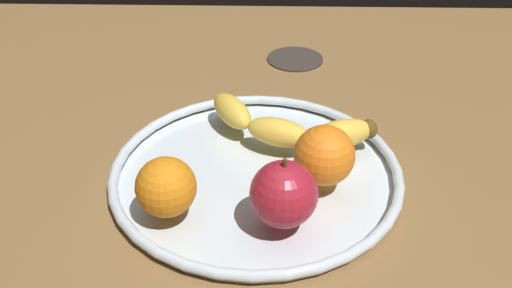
{
  "coord_description": "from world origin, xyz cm",
  "views": [
    {
      "loc": [
        1.32,
        -51.62,
        39.96
      ],
      "look_at": [
        0.0,
        0.0,
        4.8
      ],
      "focal_mm": 38.85,
      "sensor_mm": 36.0,
      "label": 1
    }
  ],
  "objects_px": {
    "apple": "(284,194)",
    "orange_back_right": "(324,155)",
    "banana": "(286,125)",
    "ambient_coaster": "(295,58)",
    "fruit_bowl": "(256,171)",
    "orange_front_right": "(166,187)"
  },
  "relations": [
    {
      "from": "fruit_bowl",
      "to": "orange_front_right",
      "type": "relative_size",
      "value": 5.42
    },
    {
      "from": "apple",
      "to": "ambient_coaster",
      "type": "distance_m",
      "value": 0.42
    },
    {
      "from": "apple",
      "to": "orange_back_right",
      "type": "xyz_separation_m",
      "value": [
        0.05,
        0.07,
        -0.0
      ]
    },
    {
      "from": "orange_front_right",
      "to": "orange_back_right",
      "type": "bearing_deg",
      "value": 18.9
    },
    {
      "from": "fruit_bowl",
      "to": "orange_back_right",
      "type": "height_order",
      "value": "orange_back_right"
    },
    {
      "from": "fruit_bowl",
      "to": "orange_front_right",
      "type": "xyz_separation_m",
      "value": [
        -0.09,
        -0.08,
        0.04
      ]
    },
    {
      "from": "orange_back_right",
      "to": "apple",
      "type": "bearing_deg",
      "value": -123.68
    },
    {
      "from": "banana",
      "to": "ambient_coaster",
      "type": "distance_m",
      "value": 0.26
    },
    {
      "from": "fruit_bowl",
      "to": "ambient_coaster",
      "type": "height_order",
      "value": "fruit_bowl"
    },
    {
      "from": "banana",
      "to": "orange_back_right",
      "type": "bearing_deg",
      "value": -45.29
    },
    {
      "from": "ambient_coaster",
      "to": "banana",
      "type": "bearing_deg",
      "value": -94.56
    },
    {
      "from": "banana",
      "to": "orange_back_right",
      "type": "relative_size",
      "value": 3.24
    },
    {
      "from": "banana",
      "to": "fruit_bowl",
      "type": "bearing_deg",
      "value": -100.58
    },
    {
      "from": "fruit_bowl",
      "to": "banana",
      "type": "bearing_deg",
      "value": 59.22
    },
    {
      "from": "fruit_bowl",
      "to": "apple",
      "type": "height_order",
      "value": "apple"
    },
    {
      "from": "fruit_bowl",
      "to": "orange_front_right",
      "type": "distance_m",
      "value": 0.13
    },
    {
      "from": "apple",
      "to": "orange_back_right",
      "type": "bearing_deg",
      "value": 56.32
    },
    {
      "from": "banana",
      "to": "apple",
      "type": "height_order",
      "value": "apple"
    },
    {
      "from": "apple",
      "to": "fruit_bowl",
      "type": "bearing_deg",
      "value": 107.66
    },
    {
      "from": "ambient_coaster",
      "to": "fruit_bowl",
      "type": "bearing_deg",
      "value": -100.03
    },
    {
      "from": "banana",
      "to": "orange_front_right",
      "type": "bearing_deg",
      "value": -111.16
    },
    {
      "from": "fruit_bowl",
      "to": "apple",
      "type": "relative_size",
      "value": 4.45
    }
  ]
}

